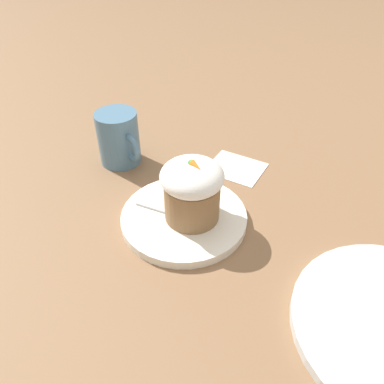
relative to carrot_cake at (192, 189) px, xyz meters
The scene contains 6 objects.
ground_plane 0.07m from the carrot_cake, 146.19° to the right, with size 4.00×4.00×0.00m, color #846042.
dessert_plate 0.06m from the carrot_cake, 146.19° to the right, with size 0.20×0.20×0.01m.
carrot_cake is the anchor object (origin of this frame).
spoon 0.05m from the carrot_cake, 123.32° to the right, with size 0.11×0.07×0.01m.
coffee_cup 0.22m from the carrot_cake, behind, with size 0.11×0.08×0.10m.
paper_napkin 0.19m from the carrot_cake, 111.29° to the left, with size 0.13×0.12×0.00m.
Camera 1 is at (0.35, -0.27, 0.41)m, focal length 35.00 mm.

